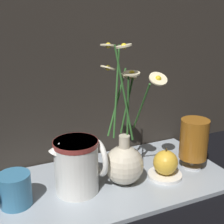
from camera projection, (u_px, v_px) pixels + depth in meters
ground_plane at (109, 184)px, 0.86m from camera, size 6.00×6.00×0.00m
shelf at (109, 182)px, 0.86m from camera, size 0.67×0.34×0.01m
vase_with_flowers at (124, 159)px, 0.83m from camera, size 0.18×0.15×0.38m
yellow_mug at (14, 190)px, 0.74m from camera, size 0.09×0.08×0.08m
ceramic_pitcher at (78, 164)px, 0.79m from camera, size 0.14×0.11×0.15m
tea_glass at (194, 140)px, 0.90m from camera, size 0.08×0.08×0.15m
saucer_plate at (165, 175)px, 0.87m from camera, size 0.10×0.10×0.01m
orange_fruit at (166, 162)px, 0.86m from camera, size 0.07×0.07×0.08m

